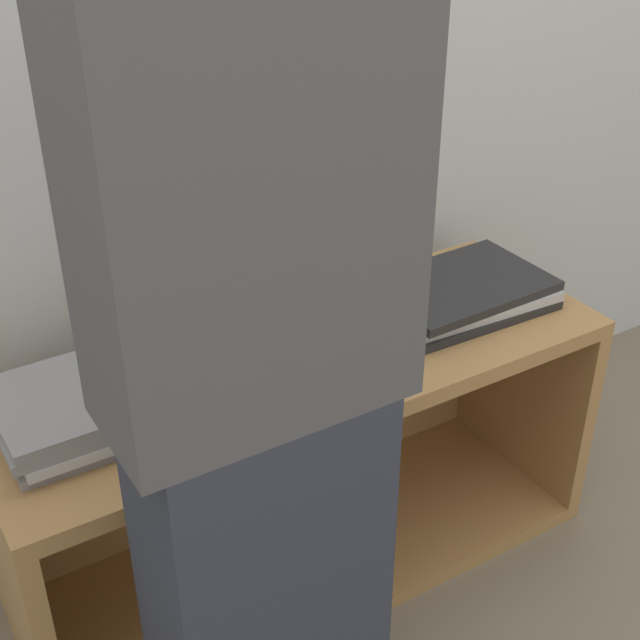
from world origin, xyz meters
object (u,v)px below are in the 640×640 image
laptop_stack_right (460,293)px  person (253,376)px  laptop_stack_left (106,401)px  laptop_open (288,322)px

laptop_stack_right → person: 0.87m
laptop_stack_right → person: person is taller
laptop_stack_left → laptop_stack_right: laptop_stack_left is taller
laptop_stack_right → person: size_ratio=0.22×
laptop_stack_left → laptop_open: bearing=7.3°
laptop_stack_left → laptop_stack_right: 0.80m
laptop_open → laptop_stack_left: laptop_open is taller
laptop_open → laptop_stack_left: bearing=-172.7°
laptop_stack_left → person: 0.51m
laptop_open → laptop_stack_right: laptop_open is taller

